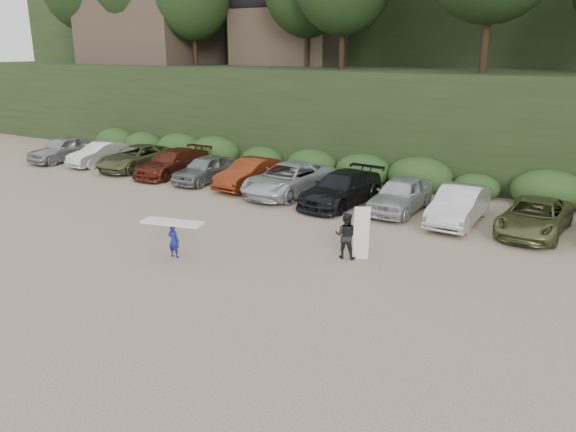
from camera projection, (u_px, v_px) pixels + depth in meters
The scene contains 4 objects.
ground at pixel (236, 274), 18.93m from camera, with size 120.00×120.00×0.00m, color tan.
parked_cars at pixel (309, 183), 28.28m from camera, with size 39.70×6.21×1.64m.
child_surfer at pixel (173, 233), 20.18m from camera, with size 2.36×1.14×1.37m.
adult_surfer at pixel (347, 235), 20.11m from camera, with size 1.33×0.78×2.00m.
Camera 1 is at (10.62, -14.08, 7.35)m, focal length 35.00 mm.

